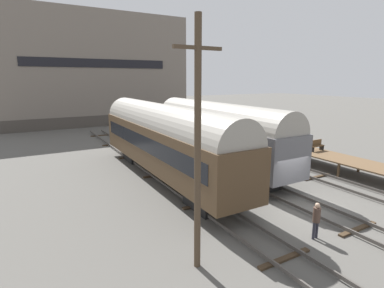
{
  "coord_description": "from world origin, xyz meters",
  "views": [
    {
      "loc": [
        -13.07,
        -10.27,
        6.9
      ],
      "look_at": [
        -2.38,
        8.47,
        2.2
      ],
      "focal_mm": 28.0,
      "sensor_mm": 36.0,
      "label": 1
    }
  ],
  "objects_px": {
    "train_car_brown": "(164,137)",
    "bench": "(316,145)",
    "train_car_grey": "(217,131)",
    "person_worker": "(316,217)",
    "utility_pole": "(198,146)"
  },
  "relations": [
    {
      "from": "train_car_brown",
      "to": "bench",
      "type": "distance_m",
      "value": 12.9
    },
    {
      "from": "train_car_grey",
      "to": "train_car_brown",
      "type": "relative_size",
      "value": 0.87
    },
    {
      "from": "bench",
      "to": "person_worker",
      "type": "distance_m",
      "value": 12.99
    },
    {
      "from": "train_car_grey",
      "to": "utility_pole",
      "type": "height_order",
      "value": "utility_pole"
    },
    {
      "from": "train_car_brown",
      "to": "utility_pole",
      "type": "relative_size",
      "value": 1.95
    },
    {
      "from": "train_car_brown",
      "to": "bench",
      "type": "xyz_separation_m",
      "value": [
        12.53,
        -2.71,
        -1.4
      ]
    },
    {
      "from": "bench",
      "to": "person_worker",
      "type": "xyz_separation_m",
      "value": [
        -10.17,
        -8.05,
        -0.56
      ]
    },
    {
      "from": "bench",
      "to": "train_car_brown",
      "type": "bearing_deg",
      "value": 167.78
    },
    {
      "from": "person_worker",
      "to": "utility_pole",
      "type": "bearing_deg",
      "value": 170.98
    },
    {
      "from": "train_car_grey",
      "to": "utility_pole",
      "type": "relative_size",
      "value": 1.7
    },
    {
      "from": "train_car_grey",
      "to": "person_worker",
      "type": "height_order",
      "value": "train_car_grey"
    },
    {
      "from": "bench",
      "to": "person_worker",
      "type": "bearing_deg",
      "value": -141.65
    },
    {
      "from": "train_car_brown",
      "to": "person_worker",
      "type": "relative_size",
      "value": 10.4
    },
    {
      "from": "person_worker",
      "to": "train_car_grey",
      "type": "bearing_deg",
      "value": 77.89
    },
    {
      "from": "bench",
      "to": "utility_pole",
      "type": "bearing_deg",
      "value": -155.43
    }
  ]
}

